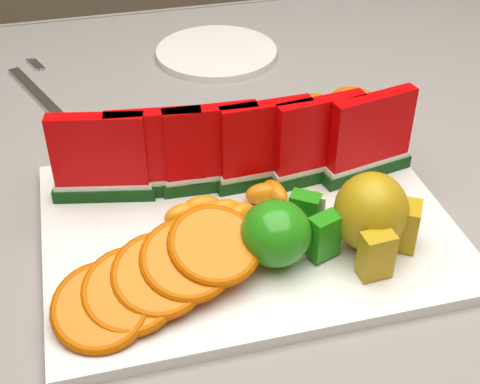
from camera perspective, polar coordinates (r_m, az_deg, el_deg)
table at (r=0.80m, az=-2.01°, el=-5.32°), size 1.40×0.90×0.75m
tablecloth at (r=0.76m, az=-2.11°, el=-1.84°), size 1.53×1.03×0.20m
platter at (r=0.67m, az=0.65°, el=-2.95°), size 0.40×0.30×0.01m
apple_cluster at (r=0.61m, az=3.67°, el=-3.39°), size 0.10×0.08×0.06m
pear_cluster at (r=0.63m, az=11.32°, el=-1.96°), size 0.10×0.10×0.08m
side_plate at (r=1.02m, az=-2.02°, el=11.82°), size 0.23×0.23×0.01m
fork at (r=0.96m, az=-16.99°, el=8.32°), size 0.08×0.19×0.00m
watermelon_row at (r=0.69m, az=-0.13°, el=3.67°), size 0.39×0.07×0.10m
orange_fan_front at (r=0.58m, az=-6.90°, el=-7.05°), size 0.21×0.13×0.06m
orange_fan_back at (r=0.76m, az=0.02°, el=5.16°), size 0.38×0.10×0.05m
tangerine_segments at (r=0.67m, az=0.20°, el=-1.13°), size 0.17×0.06×0.02m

